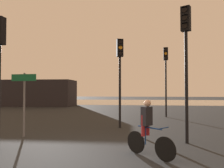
% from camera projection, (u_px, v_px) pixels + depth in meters
% --- Properties ---
extents(ground_plane, '(120.00, 120.00, 0.00)m').
position_uv_depth(ground_plane, '(74.00, 163.00, 5.69)').
color(ground_plane, black).
extents(water_strip, '(80.00, 16.00, 0.01)m').
position_uv_depth(water_strip, '(124.00, 102.00, 35.77)').
color(water_strip, '#9E937F').
rests_on(water_strip, ground).
extents(distant_building, '(10.95, 4.00, 3.13)m').
position_uv_depth(distant_building, '(29.00, 93.00, 26.95)').
color(distant_building, black).
rests_on(distant_building, ground).
extents(traffic_light_far_right, '(0.34, 0.36, 4.94)m').
position_uv_depth(traffic_light_far_right, '(166.00, 69.00, 15.49)').
color(traffic_light_far_right, black).
rests_on(traffic_light_far_right, ground).
extents(traffic_light_near_right, '(0.40, 0.42, 4.94)m').
position_uv_depth(traffic_light_near_right, '(186.00, 48.00, 7.88)').
color(traffic_light_near_right, black).
rests_on(traffic_light_near_right, ground).
extents(traffic_light_center, '(0.38, 0.40, 4.51)m').
position_uv_depth(traffic_light_center, '(120.00, 66.00, 11.10)').
color(traffic_light_center, black).
rests_on(traffic_light_center, ground).
extents(direction_sign_post, '(1.10, 0.16, 2.60)m').
position_uv_depth(direction_sign_post, '(24.00, 95.00, 8.89)').
color(direction_sign_post, slate).
rests_on(direction_sign_post, ground).
extents(cyclist, '(1.27, 1.20, 1.62)m').
position_uv_depth(cyclist, '(148.00, 128.00, 6.24)').
color(cyclist, black).
rests_on(cyclist, ground).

